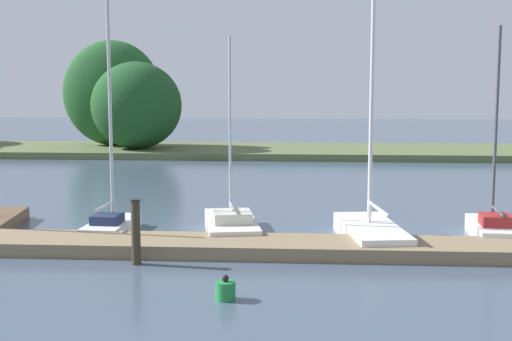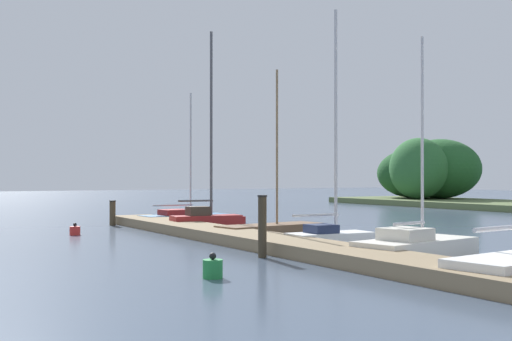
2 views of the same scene
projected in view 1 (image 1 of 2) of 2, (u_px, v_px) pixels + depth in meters
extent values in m
cube|color=#847051|center=(162.00, 245.00, 17.91)|extent=(28.27, 1.80, 0.35)
cube|color=#56663D|center=(245.00, 151.00, 42.84)|extent=(57.04, 8.00, 0.40)
ellipsoid|color=#1E4C23|center=(136.00, 105.00, 41.62)|extent=(5.50, 4.63, 5.26)
ellipsoid|color=#235628|center=(112.00, 93.00, 43.89)|extent=(6.37, 3.21, 6.68)
cube|color=brown|center=(8.00, 214.00, 22.09)|extent=(0.81, 1.06, 0.34)
cube|color=white|center=(111.00, 228.00, 19.99)|extent=(1.16, 2.65, 0.39)
cube|color=white|center=(123.00, 220.00, 21.16)|extent=(0.61, 0.67, 0.33)
cube|color=#1E2847|center=(107.00, 219.00, 19.63)|extent=(0.83, 0.81, 0.25)
cylinder|color=#B7B7BC|center=(110.00, 105.00, 19.74)|extent=(0.10, 0.10, 6.70)
cylinder|color=#B7B7BC|center=(105.00, 206.00, 19.40)|extent=(0.13, 1.58, 0.08)
cube|color=silver|center=(231.00, 227.00, 19.89)|extent=(2.00, 3.73, 0.47)
cube|color=silver|center=(227.00, 217.00, 21.47)|extent=(0.91, 1.01, 0.40)
cube|color=beige|center=(232.00, 217.00, 19.41)|extent=(1.22, 1.23, 0.31)
cylinder|color=#B7B7BC|center=(230.00, 128.00, 19.80)|extent=(0.08, 0.08, 5.20)
cylinder|color=#B7B7BC|center=(232.00, 206.00, 19.53)|extent=(0.30, 1.21, 0.08)
cube|color=white|center=(371.00, 234.00, 18.86)|extent=(1.91, 3.96, 0.52)
cube|color=white|center=(358.00, 222.00, 20.56)|extent=(0.89, 1.05, 0.44)
cylinder|color=silver|center=(372.00, 93.00, 18.66)|extent=(0.11, 0.11, 7.16)
cylinder|color=silver|center=(378.00, 209.00, 18.08)|extent=(0.39, 2.15, 0.09)
cube|color=white|center=(493.00, 231.00, 19.33)|extent=(1.29, 2.91, 0.47)
cube|color=white|center=(484.00, 223.00, 20.58)|extent=(0.65, 0.75, 0.40)
cube|color=maroon|center=(496.00, 220.00, 18.93)|extent=(0.88, 0.91, 0.30)
cylinder|color=#4C4C51|center=(496.00, 125.00, 19.16)|extent=(0.09, 0.09, 5.46)
cylinder|color=#4C4C51|center=(498.00, 211.00, 18.77)|extent=(0.19, 1.55, 0.08)
cylinder|color=#3D3323|center=(136.00, 233.00, 16.60)|extent=(0.22, 0.22, 1.55)
cylinder|color=black|center=(135.00, 200.00, 16.50)|extent=(0.25, 0.25, 0.04)
cylinder|color=#23843D|center=(225.00, 291.00, 13.92)|extent=(0.41, 0.41, 0.38)
sphere|color=black|center=(225.00, 278.00, 13.89)|extent=(0.14, 0.14, 0.14)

